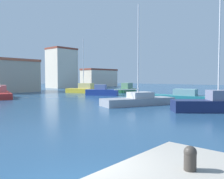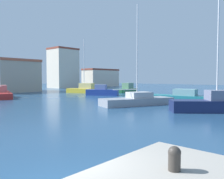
{
  "view_description": "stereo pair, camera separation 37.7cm",
  "coord_description": "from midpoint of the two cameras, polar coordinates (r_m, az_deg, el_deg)",
  "views": [
    {
      "loc": [
        -3.16,
        -4.16,
        2.78
      ],
      "look_at": [
        21.4,
        17.87,
        1.16
      ],
      "focal_mm": 37.4,
      "sensor_mm": 36.0,
      "label": 1
    },
    {
      "loc": [
        -2.9,
        -4.44,
        2.78
      ],
      "look_at": [
        21.4,
        17.87,
        1.16
      ],
      "focal_mm": 37.4,
      "sensor_mm": 36.0,
      "label": 2
    }
  ],
  "objects": [
    {
      "name": "motorboat_blue_inner_mooring",
      "position": [
        37.56,
        -2.17,
        -0.49
      ],
      "size": [
        3.9,
        5.23,
        1.74
      ],
      "color": "#233D93",
      "rests_on": "water"
    },
    {
      "name": "sailboat_yellow_distant_north",
      "position": [
        43.53,
        -6.43,
        0.05
      ],
      "size": [
        3.88,
        7.01,
        10.05
      ],
      "color": "gold",
      "rests_on": "water"
    },
    {
      "name": "harbor_office",
      "position": [
        77.82,
        -2.61,
        2.91
      ],
      "size": [
        12.44,
        5.54,
        5.81
      ],
      "color": "beige",
      "rests_on": "ground"
    },
    {
      "name": "sailboat_red_mid_harbor",
      "position": [
        36.48,
        -25.38,
        -0.86
      ],
      "size": [
        5.21,
        8.5,
        12.05
      ],
      "color": "#B22823",
      "rests_on": "water"
    },
    {
      "name": "sailboat_navy_far_right",
      "position": [
        21.08,
        24.78,
        -3.24
      ],
      "size": [
        6.35,
        6.98,
        9.73
      ],
      "color": "#19234C",
      "rests_on": "water"
    },
    {
      "name": "warehouse_block",
      "position": [
        51.65,
        -24.61,
        3.11
      ],
      "size": [
        11.35,
        9.69,
        6.53
      ],
      "color": "#B2A893",
      "rests_on": "ground"
    },
    {
      "name": "motorboat_teal_outer_mooring",
      "position": [
        29.95,
        17.17,
        -1.68
      ],
      "size": [
        3.4,
        8.26,
        1.44
      ],
      "color": "#1E707A",
      "rests_on": "water"
    },
    {
      "name": "waterfront_apartments",
      "position": [
        68.09,
        -11.7,
        5.16
      ],
      "size": [
        7.14,
        6.11,
        11.25
      ],
      "color": "beige",
      "rests_on": "ground"
    },
    {
      "name": "water",
      "position": [
        30.39,
        -10.84,
        -2.49
      ],
      "size": [
        160.0,
        160.0,
        0.0
      ],
      "primitive_type": "plane",
      "color": "navy",
      "rests_on": "ground"
    },
    {
      "name": "sailboat_grey_behind_lamppost",
      "position": [
        24.17,
        6.67,
        -2.58
      ],
      "size": [
        8.01,
        5.1,
        10.22
      ],
      "color": "gray",
      "rests_on": "water"
    },
    {
      "name": "mooring_bollard",
      "position": [
        5.12,
        17.14,
        -15.63
      ],
      "size": [
        0.26,
        0.26,
        0.5
      ],
      "color": "#38332D",
      "rests_on": "pier_quay"
    },
    {
      "name": "motorboat_green_center_channel",
      "position": [
        46.36,
        3.82,
        0.14
      ],
      "size": [
        7.1,
        3.9,
        1.82
      ],
      "color": "#28703D",
      "rests_on": "water"
    }
  ]
}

